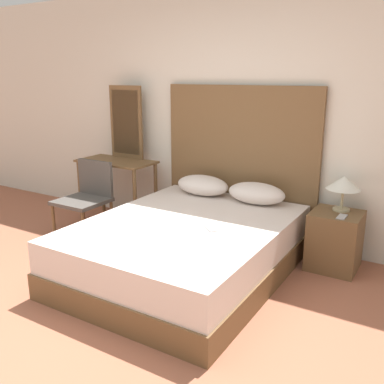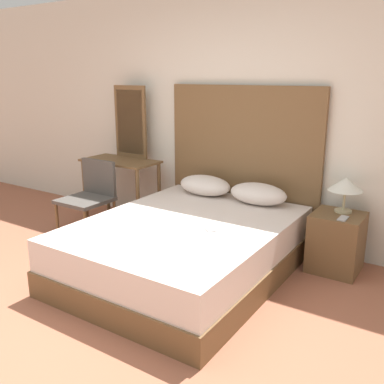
{
  "view_description": "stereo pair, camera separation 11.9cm",
  "coord_description": "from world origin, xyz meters",
  "px_view_note": "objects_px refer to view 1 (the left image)",
  "views": [
    {
      "loc": [
        2.06,
        -1.86,
        1.78
      ],
      "look_at": [
        0.13,
        1.31,
        0.75
      ],
      "focal_mm": 40.0,
      "sensor_mm": 36.0,
      "label": 1
    },
    {
      "loc": [
        2.16,
        -1.8,
        1.78
      ],
      "look_at": [
        0.13,
        1.31,
        0.75
      ],
      "focal_mm": 40.0,
      "sensor_mm": 36.0,
      "label": 2
    }
  ],
  "objects_px": {
    "bed": "(186,248)",
    "chair": "(87,194)",
    "table_lamp": "(344,184)",
    "nightstand": "(335,240)",
    "phone_on_nightstand": "(342,217)",
    "vanity_desk": "(117,172)",
    "phone_on_bed": "(211,228)"
  },
  "relations": [
    {
      "from": "vanity_desk",
      "to": "phone_on_bed",
      "type": "bearing_deg",
      "value": -25.01
    },
    {
      "from": "phone_on_nightstand",
      "to": "table_lamp",
      "type": "bearing_deg",
      "value": 104.63
    },
    {
      "from": "table_lamp",
      "to": "nightstand",
      "type": "bearing_deg",
      "value": -99.15
    },
    {
      "from": "bed",
      "to": "chair",
      "type": "height_order",
      "value": "chair"
    },
    {
      "from": "table_lamp",
      "to": "vanity_desk",
      "type": "bearing_deg",
      "value": -176.71
    },
    {
      "from": "chair",
      "to": "nightstand",
      "type": "bearing_deg",
      "value": 12.52
    },
    {
      "from": "phone_on_bed",
      "to": "phone_on_nightstand",
      "type": "height_order",
      "value": "phone_on_nightstand"
    },
    {
      "from": "phone_on_bed",
      "to": "vanity_desk",
      "type": "height_order",
      "value": "vanity_desk"
    },
    {
      "from": "table_lamp",
      "to": "vanity_desk",
      "type": "distance_m",
      "value": 2.61
    },
    {
      "from": "bed",
      "to": "vanity_desk",
      "type": "relative_size",
      "value": 2.29
    },
    {
      "from": "table_lamp",
      "to": "vanity_desk",
      "type": "height_order",
      "value": "table_lamp"
    },
    {
      "from": "nightstand",
      "to": "phone_on_nightstand",
      "type": "height_order",
      "value": "phone_on_nightstand"
    },
    {
      "from": "phone_on_nightstand",
      "to": "nightstand",
      "type": "bearing_deg",
      "value": 120.91
    },
    {
      "from": "nightstand",
      "to": "table_lamp",
      "type": "bearing_deg",
      "value": 80.85
    },
    {
      "from": "bed",
      "to": "vanity_desk",
      "type": "bearing_deg",
      "value": 152.43
    },
    {
      "from": "nightstand",
      "to": "chair",
      "type": "bearing_deg",
      "value": -167.48
    },
    {
      "from": "table_lamp",
      "to": "chair",
      "type": "bearing_deg",
      "value": -165.7
    },
    {
      "from": "phone_on_nightstand",
      "to": "chair",
      "type": "xyz_separation_m",
      "value": [
        -2.65,
        -0.46,
        -0.07
      ]
    },
    {
      "from": "chair",
      "to": "vanity_desk",
      "type": "bearing_deg",
      "value": 90.74
    },
    {
      "from": "bed",
      "to": "chair",
      "type": "bearing_deg",
      "value": 170.22
    },
    {
      "from": "bed",
      "to": "phone_on_bed",
      "type": "bearing_deg",
      "value": -10.06
    },
    {
      "from": "table_lamp",
      "to": "vanity_desk",
      "type": "relative_size",
      "value": 0.35
    },
    {
      "from": "chair",
      "to": "table_lamp",
      "type": "bearing_deg",
      "value": 14.3
    },
    {
      "from": "vanity_desk",
      "to": "table_lamp",
      "type": "bearing_deg",
      "value": 3.29
    },
    {
      "from": "table_lamp",
      "to": "phone_on_nightstand",
      "type": "relative_size",
      "value": 2.17
    },
    {
      "from": "table_lamp",
      "to": "phone_on_nightstand",
      "type": "xyz_separation_m",
      "value": [
        0.05,
        -0.2,
        -0.25
      ]
    },
    {
      "from": "bed",
      "to": "table_lamp",
      "type": "height_order",
      "value": "table_lamp"
    },
    {
      "from": "table_lamp",
      "to": "chair",
      "type": "xyz_separation_m",
      "value": [
        -2.59,
        -0.66,
        -0.32
      ]
    },
    {
      "from": "phone_on_bed",
      "to": "nightstand",
      "type": "bearing_deg",
      "value": 45.86
    },
    {
      "from": "vanity_desk",
      "to": "chair",
      "type": "bearing_deg",
      "value": -89.26
    },
    {
      "from": "nightstand",
      "to": "chair",
      "type": "xyz_separation_m",
      "value": [
        -2.58,
        -0.57,
        0.21
      ]
    },
    {
      "from": "bed",
      "to": "table_lamp",
      "type": "bearing_deg",
      "value": 38.6
    }
  ]
}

